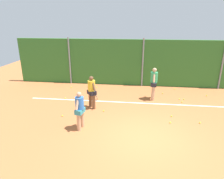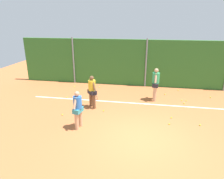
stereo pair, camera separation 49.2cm
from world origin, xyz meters
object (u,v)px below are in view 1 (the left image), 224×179
object	(u,v)px
tennis_ball_12	(65,98)
tennis_ball_11	(171,116)
player_foreground_near	(80,108)
tennis_ball_3	(179,99)
tennis_ball_7	(182,102)
tennis_ball_13	(175,89)
tennis_ball_9	(170,123)
tennis_ball_2	(62,116)
tennis_ball_5	(184,99)
tennis_ball_8	(97,87)
tennis_ball_4	(104,111)
tennis_ball_1	(71,87)
tennis_ball_10	(200,123)
player_backcourt_far	(154,82)
tennis_ball_0	(207,96)
player_midcourt	(92,90)
tennis_ball_6	(162,93)

from	to	relation	value
tennis_ball_12	tennis_ball_11	bearing A→B (deg)	-15.63
player_foreground_near	tennis_ball_3	size ratio (longest dim) A/B	25.02
tennis_ball_7	tennis_ball_13	size ratio (longest dim) A/B	1.00
tennis_ball_9	tennis_ball_13	distance (m)	4.85
tennis_ball_2	tennis_ball_5	distance (m)	6.86
tennis_ball_3	tennis_ball_8	distance (m)	5.38
tennis_ball_2	tennis_ball_11	size ratio (longest dim) A/B	1.00
tennis_ball_4	tennis_ball_8	world-z (taller)	same
tennis_ball_2	tennis_ball_9	distance (m)	5.03
tennis_ball_7	tennis_ball_12	world-z (taller)	same
tennis_ball_1	tennis_ball_7	distance (m)	7.15
tennis_ball_13	tennis_ball_11	bearing A→B (deg)	-101.41
tennis_ball_4	tennis_ball_10	distance (m)	4.52
tennis_ball_1	tennis_ball_9	bearing A→B (deg)	-35.62
player_backcourt_far	tennis_ball_0	xyz separation A→B (m)	(3.27, 0.88, -1.01)
tennis_ball_5	player_backcourt_far	bearing A→B (deg)	-176.86
tennis_ball_2	tennis_ball_13	world-z (taller)	same
tennis_ball_2	tennis_ball_9	xyz separation A→B (m)	(5.03, -0.06, 0.00)
tennis_ball_2	tennis_ball_10	bearing A→B (deg)	0.70
player_midcourt	tennis_ball_12	distance (m)	2.31
tennis_ball_0	tennis_ball_8	distance (m)	6.95
tennis_ball_12	tennis_ball_8	bearing A→B (deg)	56.61
player_midcourt	tennis_ball_9	world-z (taller)	player_midcourt
tennis_ball_6	tennis_ball_7	distance (m)	1.58
tennis_ball_6	tennis_ball_8	distance (m)	4.35
tennis_ball_1	tennis_ball_10	size ratio (longest dim) A/B	1.00
tennis_ball_4	tennis_ball_12	distance (m)	2.89
tennis_ball_9	tennis_ball_2	bearing A→B (deg)	179.29
tennis_ball_4	tennis_ball_12	world-z (taller)	same
tennis_ball_1	tennis_ball_13	size ratio (longest dim) A/B	1.00
tennis_ball_0	player_midcourt	bearing A→B (deg)	-159.01
tennis_ball_3	tennis_ball_9	xyz separation A→B (m)	(-0.94, -2.95, 0.00)
player_backcourt_far	tennis_ball_1	bearing A→B (deg)	80.37
tennis_ball_6	tennis_ball_10	distance (m)	3.86
player_foreground_near	tennis_ball_4	xyz separation A→B (m)	(0.70, 1.77, -0.90)
tennis_ball_5	tennis_ball_6	size ratio (longest dim) A/B	1.00
tennis_ball_6	tennis_ball_0	bearing A→B (deg)	-1.49
tennis_ball_10	tennis_ball_12	xyz separation A→B (m)	(-6.98, 2.13, 0.00)
player_backcourt_far	tennis_ball_12	world-z (taller)	player_backcourt_far
player_foreground_near	player_backcourt_far	size ratio (longest dim) A/B	0.89
tennis_ball_3	tennis_ball_11	size ratio (longest dim) A/B	1.00
tennis_ball_8	tennis_ball_9	size ratio (longest dim) A/B	1.00
player_foreground_near	tennis_ball_13	size ratio (longest dim) A/B	25.02
tennis_ball_0	tennis_ball_12	bearing A→B (deg)	-170.16
tennis_ball_5	tennis_ball_13	xyz separation A→B (m)	(-0.21, 1.81, 0.00)
tennis_ball_0	tennis_ball_2	distance (m)	8.54
tennis_ball_5	tennis_ball_6	bearing A→B (deg)	142.72
tennis_ball_4	tennis_ball_7	bearing A→B (deg)	21.92
tennis_ball_0	tennis_ball_9	world-z (taller)	same
player_backcourt_far	tennis_ball_5	distance (m)	2.05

